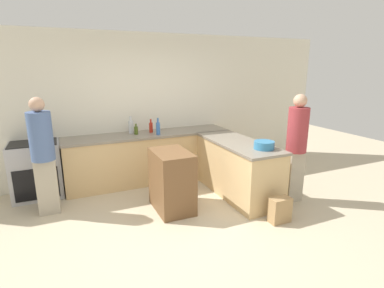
# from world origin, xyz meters

# --- Properties ---
(ground_plane) EXTENTS (14.00, 14.00, 0.00)m
(ground_plane) POSITION_xyz_m (0.00, 0.00, 0.00)
(ground_plane) COLOR beige
(wall_back) EXTENTS (8.00, 0.06, 2.70)m
(wall_back) POSITION_xyz_m (0.00, 2.17, 1.35)
(wall_back) COLOR silver
(wall_back) RESTS_ON ground_plane
(counter_back) EXTENTS (3.02, 0.68, 0.91)m
(counter_back) POSITION_xyz_m (0.00, 1.82, 0.46)
(counter_back) COLOR #D6B27A
(counter_back) RESTS_ON ground_plane
(counter_peninsula) EXTENTS (0.69, 1.77, 0.91)m
(counter_peninsula) POSITION_xyz_m (1.16, 0.62, 0.46)
(counter_peninsula) COLOR #D6B27A
(counter_peninsula) RESTS_ON ground_plane
(range_oven) EXTENTS (0.76, 0.59, 0.92)m
(range_oven) POSITION_xyz_m (-1.89, 1.85, 0.46)
(range_oven) COLOR #ADADB2
(range_oven) RESTS_ON ground_plane
(island_table) EXTENTS (0.50, 0.75, 0.90)m
(island_table) POSITION_xyz_m (-0.03, 0.53, 0.45)
(island_table) COLOR brown
(island_table) RESTS_ON ground_plane
(mixing_bowl) EXTENTS (0.30, 0.30, 0.12)m
(mixing_bowl) POSITION_xyz_m (1.27, 0.09, 0.97)
(mixing_bowl) COLOR teal
(mixing_bowl) RESTS_ON counter_peninsula
(olive_oil_bottle) EXTENTS (0.07, 0.07, 0.19)m
(olive_oil_bottle) POSITION_xyz_m (-0.23, 1.83, 0.99)
(olive_oil_bottle) COLOR #475B1E
(olive_oil_bottle) RESTS_ON counter_back
(vinegar_bottle_clear) EXTENTS (0.09, 0.09, 0.32)m
(vinegar_bottle_clear) POSITION_xyz_m (-0.29, 1.96, 1.03)
(vinegar_bottle_clear) COLOR silver
(vinegar_bottle_clear) RESTS_ON counter_back
(hot_sauce_bottle) EXTENTS (0.07, 0.07, 0.25)m
(hot_sauce_bottle) POSITION_xyz_m (0.06, 1.88, 1.01)
(hot_sauce_bottle) COLOR red
(hot_sauce_bottle) RESTS_ON counter_back
(water_bottle_blue) EXTENTS (0.07, 0.07, 0.30)m
(water_bottle_blue) POSITION_xyz_m (0.13, 1.65, 1.03)
(water_bottle_blue) COLOR #386BB7
(water_bottle_blue) RESTS_ON counter_back
(person_by_range) EXTENTS (0.32, 0.32, 1.70)m
(person_by_range) POSITION_xyz_m (-1.72, 1.14, 0.93)
(person_by_range) COLOR #ADA38E
(person_by_range) RESTS_ON ground_plane
(person_at_peninsula) EXTENTS (0.31, 0.31, 1.70)m
(person_at_peninsula) POSITION_xyz_m (1.83, 0.03, 0.93)
(person_at_peninsula) COLOR #ADA38E
(person_at_peninsula) RESTS_ON ground_plane
(paper_bag) EXTENTS (0.30, 0.17, 0.36)m
(paper_bag) POSITION_xyz_m (1.19, -0.45, 0.18)
(paper_bag) COLOR #A88456
(paper_bag) RESTS_ON ground_plane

